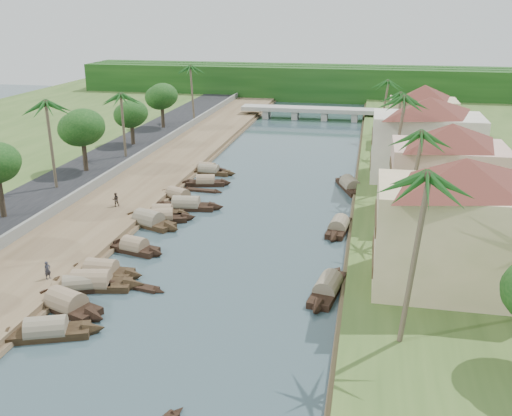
% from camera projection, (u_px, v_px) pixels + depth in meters
% --- Properties ---
extents(ground, '(220.00, 220.00, 0.00)m').
position_uv_depth(ground, '(220.00, 268.00, 49.88)').
color(ground, '#32464C').
rests_on(ground, ground).
extents(left_bank, '(10.00, 180.00, 0.80)m').
position_uv_depth(left_bank, '(137.00, 187.00, 71.21)').
color(left_bank, brown).
rests_on(left_bank, ground).
extents(right_bank, '(16.00, 180.00, 1.20)m').
position_uv_depth(right_bank, '(427.00, 203.00, 64.64)').
color(right_bank, '#344F1F').
rests_on(right_bank, ground).
extents(road, '(8.00, 180.00, 1.40)m').
position_uv_depth(road, '(74.00, 181.00, 72.69)').
color(road, black).
rests_on(road, ground).
extents(retaining_wall, '(0.40, 180.00, 1.10)m').
position_uv_depth(retaining_wall, '(105.00, 178.00, 71.67)').
color(retaining_wall, slate).
rests_on(retaining_wall, left_bank).
extents(treeline, '(120.00, 14.00, 8.00)m').
position_uv_depth(treeline, '(323.00, 83.00, 141.02)').
color(treeline, '#0F360E').
rests_on(treeline, ground).
extents(bridge, '(28.00, 4.00, 2.40)m').
position_uv_depth(bridge, '(310.00, 111.00, 115.88)').
color(bridge, '#98978E').
rests_on(bridge, ground).
extents(building_near, '(14.85, 14.85, 10.20)m').
position_uv_depth(building_near, '(458.00, 223.00, 42.38)').
color(building_near, beige).
rests_on(building_near, right_bank).
extents(building_mid, '(14.11, 14.11, 9.70)m').
position_uv_depth(building_mid, '(447.00, 170.00, 57.07)').
color(building_mid, '#DCA89B').
rests_on(building_mid, right_bank).
extents(building_far, '(15.59, 15.59, 10.20)m').
position_uv_depth(building_far, '(426.00, 138.00, 70.12)').
color(building_far, silver).
rests_on(building_far, right_bank).
extents(building_distant, '(12.62, 12.62, 9.20)m').
position_uv_depth(building_distant, '(422.00, 114.00, 88.59)').
color(building_distant, beige).
rests_on(building_distant, right_bank).
extents(sampan_0, '(8.18, 4.34, 2.15)m').
position_uv_depth(sampan_0, '(47.00, 331.00, 39.36)').
color(sampan_0, black).
rests_on(sampan_0, ground).
extents(sampan_1, '(8.16, 4.53, 2.37)m').
position_uv_depth(sampan_1, '(67.00, 305.00, 42.91)').
color(sampan_1, black).
rests_on(sampan_1, ground).
extents(sampan_2, '(9.08, 3.42, 2.33)m').
position_uv_depth(sampan_2, '(91.00, 283.00, 46.22)').
color(sampan_2, black).
rests_on(sampan_2, ground).
extents(sampan_3, '(6.99, 4.03, 1.93)m').
position_uv_depth(sampan_3, '(79.00, 286.00, 45.78)').
color(sampan_3, black).
rests_on(sampan_3, ground).
extents(sampan_4, '(7.61, 1.98, 2.17)m').
position_uv_depth(sampan_4, '(102.00, 271.00, 48.34)').
color(sampan_4, black).
rests_on(sampan_4, ground).
extents(sampan_5, '(6.65, 3.10, 2.09)m').
position_uv_depth(sampan_5, '(135.00, 248.00, 53.11)').
color(sampan_5, black).
rests_on(sampan_5, ground).
extents(sampan_6, '(8.38, 4.66, 2.43)m').
position_uv_depth(sampan_6, '(149.00, 222.00, 59.55)').
color(sampan_6, black).
rests_on(sampan_6, ground).
extents(sampan_7, '(7.80, 4.22, 2.08)m').
position_uv_depth(sampan_7, '(160.00, 218.00, 60.56)').
color(sampan_7, black).
rests_on(sampan_7, ground).
extents(sampan_8, '(6.37, 2.46, 1.97)m').
position_uv_depth(sampan_8, '(162.00, 213.00, 62.08)').
color(sampan_8, black).
rests_on(sampan_8, ground).
extents(sampan_9, '(8.97, 2.80, 2.23)m').
position_uv_depth(sampan_9, '(186.00, 206.00, 64.39)').
color(sampan_9, black).
rests_on(sampan_9, ground).
extents(sampan_10, '(7.45, 4.58, 2.08)m').
position_uv_depth(sampan_10, '(178.00, 196.00, 67.57)').
color(sampan_10, black).
rests_on(sampan_10, ground).
extents(sampan_11, '(7.01, 2.87, 2.00)m').
position_uv_depth(sampan_11, '(206.00, 182.00, 73.02)').
color(sampan_11, black).
rests_on(sampan_11, ground).
extents(sampan_12, '(7.98, 1.91, 1.92)m').
position_uv_depth(sampan_12, '(209.00, 171.00, 77.92)').
color(sampan_12, black).
rests_on(sampan_12, ground).
extents(sampan_13, '(7.16, 2.62, 1.96)m').
position_uv_depth(sampan_13, '(207.00, 169.00, 78.84)').
color(sampan_13, black).
rests_on(sampan_13, ground).
extents(sampan_14, '(3.05, 8.89, 2.13)m').
position_uv_depth(sampan_14, '(328.00, 288.00, 45.47)').
color(sampan_14, black).
rests_on(sampan_14, ground).
extents(sampan_15, '(2.56, 7.89, 2.10)m').
position_uv_depth(sampan_15, '(339.00, 227.00, 58.10)').
color(sampan_15, black).
rests_on(sampan_15, ground).
extents(sampan_16, '(4.82, 9.43, 2.28)m').
position_uv_depth(sampan_16, '(350.00, 186.00, 71.40)').
color(sampan_16, black).
rests_on(sampan_16, ground).
extents(canoe_1, '(5.45, 1.87, 0.87)m').
position_uv_depth(canoe_1, '(137.00, 287.00, 46.37)').
color(canoe_1, black).
rests_on(canoe_1, ground).
extents(canoe_2, '(5.69, 1.27, 0.82)m').
position_uv_depth(canoe_2, '(201.00, 191.00, 70.70)').
color(canoe_2, black).
rests_on(canoe_2, ground).
extents(palm_0, '(3.20, 3.20, 12.75)m').
position_uv_depth(palm_0, '(418.00, 179.00, 33.18)').
color(palm_0, brown).
rests_on(palm_0, ground).
extents(palm_1, '(3.20, 3.20, 11.41)m').
position_uv_depth(palm_1, '(414.00, 135.00, 50.61)').
color(palm_1, brown).
rests_on(palm_1, ground).
extents(palm_2, '(3.20, 3.20, 12.50)m').
position_uv_depth(palm_2, '(398.00, 100.00, 63.39)').
color(palm_2, brown).
rests_on(palm_2, ground).
extents(palm_3, '(3.20, 3.20, 10.53)m').
position_uv_depth(palm_3, '(400.00, 95.00, 79.92)').
color(palm_3, brown).
rests_on(palm_3, ground).
extents(palm_5, '(3.20, 3.20, 11.63)m').
position_uv_depth(palm_5, '(46.00, 104.00, 64.42)').
color(palm_5, brown).
rests_on(palm_5, ground).
extents(palm_6, '(3.20, 3.20, 10.35)m').
position_uv_depth(palm_6, '(121.00, 96.00, 78.86)').
color(palm_6, brown).
rests_on(palm_6, ground).
extents(palm_7, '(3.20, 3.20, 10.33)m').
position_uv_depth(palm_7, '(384.00, 82.00, 95.04)').
color(palm_7, brown).
rests_on(palm_7, ground).
extents(palm_8, '(3.20, 3.20, 11.55)m').
position_uv_depth(palm_8, '(192.00, 68.00, 104.08)').
color(palm_8, brown).
rests_on(palm_8, ground).
extents(tree_3, '(5.50, 5.50, 7.93)m').
position_uv_depth(tree_3, '(82.00, 128.00, 72.78)').
color(tree_3, '#403324').
rests_on(tree_3, ground).
extents(tree_4, '(4.78, 4.78, 6.69)m').
position_uv_depth(tree_4, '(131.00, 115.00, 87.47)').
color(tree_4, '#403324').
rests_on(tree_4, ground).
extents(tree_5, '(5.16, 5.16, 7.58)m').
position_uv_depth(tree_5, '(162.00, 97.00, 99.73)').
color(tree_5, '#403324').
rests_on(tree_5, ground).
extents(tree_6, '(4.85, 4.85, 6.71)m').
position_uv_depth(tree_6, '(464.00, 138.00, 72.64)').
color(tree_6, '#403324').
rests_on(tree_6, ground).
extents(person_near, '(0.59, 0.66, 1.51)m').
position_uv_depth(person_near, '(48.00, 270.00, 45.91)').
color(person_near, '#2A2A33').
rests_on(person_near, left_bank).
extents(person_far, '(0.93, 0.86, 1.53)m').
position_uv_depth(person_far, '(116.00, 199.00, 62.80)').
color(person_far, '#372D26').
rests_on(person_far, left_bank).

